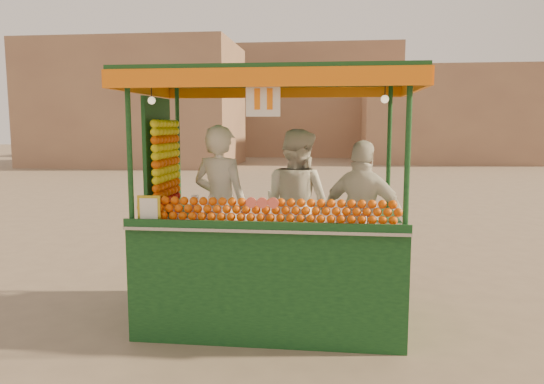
# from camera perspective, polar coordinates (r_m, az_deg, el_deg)

# --- Properties ---
(ground) EXTENTS (90.00, 90.00, 0.00)m
(ground) POSITION_cam_1_polar(r_m,az_deg,el_deg) (5.77, -2.10, -12.90)
(ground) COLOR #6E5E4E
(ground) RESTS_ON ground
(building_left) EXTENTS (10.00, 6.00, 6.00)m
(building_left) POSITION_cam_1_polar(r_m,az_deg,el_deg) (27.20, -14.67, 9.29)
(building_left) COLOR #9E795A
(building_left) RESTS_ON ground
(building_right) EXTENTS (9.00, 6.00, 5.00)m
(building_right) POSITION_cam_1_polar(r_m,az_deg,el_deg) (29.99, 18.78, 7.98)
(building_right) COLOR #9E795A
(building_right) RESTS_ON ground
(building_center) EXTENTS (14.00, 7.00, 7.00)m
(building_center) POSITION_cam_1_polar(r_m,az_deg,el_deg) (35.49, 2.18, 9.84)
(building_center) COLOR #9E795A
(building_center) RESTS_ON ground
(juice_cart) EXTENTS (2.77, 1.79, 2.51)m
(juice_cart) POSITION_cam_1_polar(r_m,az_deg,el_deg) (5.21, -0.74, -5.69)
(juice_cart) COLOR #0E3518
(juice_cart) RESTS_ON ground
(vendor_left) EXTENTS (0.72, 0.58, 1.71)m
(vendor_left) POSITION_cam_1_polar(r_m,az_deg,el_deg) (5.53, -5.73, -1.50)
(vendor_left) COLOR white
(vendor_left) RESTS_ON ground
(vendor_middle) EXTENTS (1.02, 0.96, 1.67)m
(vendor_middle) POSITION_cam_1_polar(r_m,az_deg,el_deg) (5.68, 2.70, -1.45)
(vendor_middle) COLOR white
(vendor_middle) RESTS_ON ground
(vendor_right) EXTENTS (0.99, 0.70, 1.56)m
(vendor_right) POSITION_cam_1_polar(r_m,az_deg,el_deg) (5.29, 9.99, -2.81)
(vendor_right) COLOR silver
(vendor_right) RESTS_ON ground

